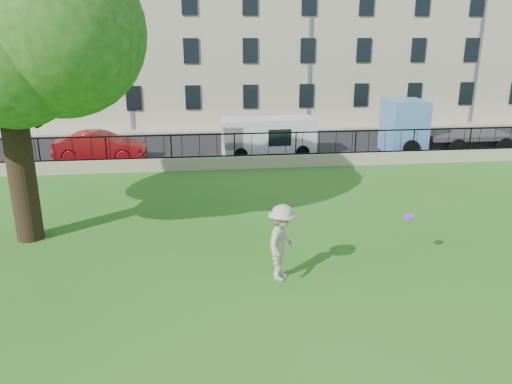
{
  "coord_description": "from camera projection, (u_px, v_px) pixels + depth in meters",
  "views": [
    {
      "loc": [
        -1.8,
        -11.43,
        6.21
      ],
      "look_at": [
        0.01,
        3.5,
        1.46
      ],
      "focal_mm": 35.0,
      "sensor_mm": 36.0,
      "label": 1
    }
  ],
  "objects": [
    {
      "name": "white_van",
      "position": [
        268.0,
        137.0,
        26.45
      ],
      "size": [
        4.92,
        2.18,
        2.02
      ],
      "primitive_type": "cube",
      "rotation": [
        0.0,
        0.0,
        0.06
      ],
      "color": "silver",
      "rests_on": "street"
    },
    {
      "name": "street",
      "position": [
        228.0,
        147.0,
        28.7
      ],
      "size": [
        60.0,
        9.0,
        0.01
      ],
      "primitive_type": "cube",
      "color": "black",
      "rests_on": "ground"
    },
    {
      "name": "building_row",
      "position": [
        217.0,
        25.0,
        36.9
      ],
      "size": [
        56.4,
        10.4,
        13.8
      ],
      "color": "#B1A68C",
      "rests_on": "ground"
    },
    {
      "name": "retaining_wall",
      "position": [
        235.0,
        162.0,
        24.16
      ],
      "size": [
        50.0,
        0.4,
        0.6
      ],
      "primitive_type": "cube",
      "color": "tan",
      "rests_on": "ground"
    },
    {
      "name": "blue_truck",
      "position": [
        446.0,
        125.0,
        27.53
      ],
      "size": [
        6.82,
        2.45,
        2.86
      ],
      "primitive_type": "cube",
      "rotation": [
        0.0,
        0.0,
        -0.01
      ],
      "color": "#5886CE",
      "rests_on": "street"
    },
    {
      "name": "ground",
      "position": [
        272.0,
        286.0,
        12.9
      ],
      "size": [
        120.0,
        120.0,
        0.0
      ],
      "primitive_type": "plane",
      "color": "#256417",
      "rests_on": "ground"
    },
    {
      "name": "sidewalk",
      "position": [
        223.0,
        130.0,
        33.61
      ],
      "size": [
        60.0,
        1.4,
        0.12
      ],
      "primitive_type": "cube",
      "color": "tan",
      "rests_on": "ground"
    },
    {
      "name": "red_sedan",
      "position": [
        100.0,
        146.0,
        25.53
      ],
      "size": [
        4.67,
        2.01,
        1.5
      ],
      "primitive_type": "imported",
      "rotation": [
        0.0,
        0.0,
        1.48
      ],
      "color": "#A3141A",
      "rests_on": "street"
    },
    {
      "name": "man",
      "position": [
        282.0,
        243.0,
        13.01
      ],
      "size": [
        1.3,
        1.54,
        2.06
      ],
      "primitive_type": "imported",
      "rotation": [
        0.0,
        0.0,
        1.08
      ],
      "color": "#B8AA95",
      "rests_on": "ground"
    },
    {
      "name": "iron_railing",
      "position": [
        234.0,
        145.0,
        23.91
      ],
      "size": [
        50.0,
        0.05,
        1.13
      ],
      "color": "black",
      "rests_on": "retaining_wall"
    },
    {
      "name": "frisbee",
      "position": [
        409.0,
        217.0,
        13.89
      ],
      "size": [
        0.28,
        0.27,
        0.12
      ],
      "primitive_type": "cylinder",
      "rotation": [
        0.21,
        -0.14,
        -0.0
      ],
      "color": "#7628E6"
    }
  ]
}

